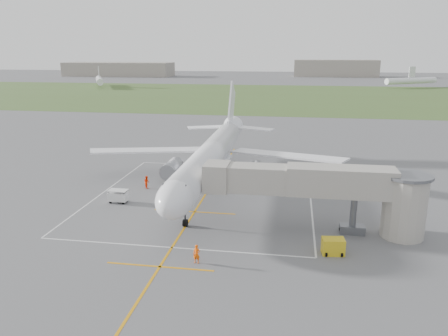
% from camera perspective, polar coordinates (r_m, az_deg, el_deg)
% --- Properties ---
extents(ground, '(700.00, 700.00, 0.00)m').
position_cam_1_polar(ground, '(62.26, -1.82, -2.50)').
color(ground, '#505052').
rests_on(ground, ground).
extents(grass_strip, '(700.00, 120.00, 0.02)m').
position_cam_1_polar(grass_strip, '(189.51, 5.76, 9.35)').
color(grass_strip, '#415B27').
rests_on(grass_strip, ground).
extents(apron_markings, '(28.20, 60.00, 0.01)m').
position_cam_1_polar(apron_markings, '(56.85, -2.93, -4.25)').
color(apron_markings, orange).
rests_on(apron_markings, ground).
extents(airliner, '(38.93, 46.75, 13.52)m').
position_cam_1_polar(airliner, '(61.79, -1.72, 1.59)').
color(airliner, white).
rests_on(airliner, ground).
extents(jet_bridge, '(23.40, 5.00, 7.20)m').
position_cam_1_polar(jet_bridge, '(47.10, 14.01, -2.77)').
color(jet_bridge, '#A39D94').
rests_on(jet_bridge, ground).
extents(gpu_unit, '(2.22, 1.68, 1.57)m').
position_cam_1_polar(gpu_unit, '(43.51, 14.06, -9.92)').
color(gpu_unit, gold).
rests_on(gpu_unit, ground).
extents(baggage_cart, '(2.43, 1.50, 1.67)m').
position_cam_1_polar(baggage_cart, '(57.42, -13.65, -3.58)').
color(baggage_cart, silver).
rests_on(baggage_cart, ground).
extents(ramp_worker_nose, '(0.69, 0.48, 1.78)m').
position_cam_1_polar(ramp_worker_nose, '(40.61, -3.60, -11.15)').
color(ramp_worker_nose, '#FF5808').
rests_on(ramp_worker_nose, ground).
extents(ramp_worker_wing, '(1.10, 1.09, 1.79)m').
position_cam_1_polar(ramp_worker_wing, '(62.48, -10.05, -1.81)').
color(ramp_worker_wing, '#F93407').
rests_on(ramp_worker_wing, ground).
extents(distant_hangars, '(345.00, 49.00, 12.00)m').
position_cam_1_polar(distant_hangars, '(324.88, 4.41, 12.68)').
color(distant_hangars, gray).
rests_on(distant_hangars, ground).
extents(distant_aircraft, '(184.75, 46.58, 8.85)m').
position_cam_1_polar(distant_aircraft, '(233.39, 3.93, 11.35)').
color(distant_aircraft, white).
rests_on(distant_aircraft, ground).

